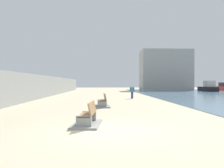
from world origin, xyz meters
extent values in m
plane|color=beige|center=(0.00, 18.00, 0.00)|extent=(120.00, 120.00, 0.00)
cube|color=gray|center=(-7.50, 18.00, 1.33)|extent=(0.80, 64.00, 2.66)
cube|color=gray|center=(-0.90, 0.44, 0.25)|extent=(0.62, 0.25, 0.50)
cube|color=gray|center=(-0.77, 1.84, 0.25)|extent=(0.62, 0.25, 0.50)
cube|color=#997047|center=(-0.84, 1.14, 0.45)|extent=(0.65, 1.64, 0.06)
cube|color=#997047|center=(-0.61, 1.12, 0.73)|extent=(0.31, 1.61, 0.50)
cube|color=gray|center=(-0.84, 1.14, 0.04)|extent=(1.29, 2.19, 0.08)
cube|color=gray|center=(-0.19, 7.68, 0.25)|extent=(0.61, 0.24, 0.50)
cube|color=gray|center=(-0.27, 9.07, 0.25)|extent=(0.61, 0.24, 0.50)
cube|color=#997047|center=(-0.23, 8.37, 0.45)|extent=(0.59, 1.63, 0.06)
cube|color=#997047|center=(0.00, 8.39, 0.73)|extent=(0.26, 1.61, 0.50)
cube|color=gray|center=(-0.23, 8.37, 0.04)|extent=(1.22, 2.16, 0.08)
cylinder|color=navy|center=(3.23, 17.01, 0.37)|extent=(0.12, 0.12, 0.75)
cylinder|color=navy|center=(3.10, 17.04, 0.37)|extent=(0.12, 0.12, 0.75)
cube|color=teal|center=(3.16, 17.02, 1.01)|extent=(0.36, 0.26, 0.53)
sphere|color=tan|center=(3.16, 17.02, 1.41)|extent=(0.20, 0.20, 0.20)
cylinder|color=teal|center=(3.38, 16.96, 1.04)|extent=(0.09, 0.09, 0.48)
cylinder|color=teal|center=(2.95, 17.09, 1.04)|extent=(0.09, 0.09, 0.48)
cube|color=red|center=(28.34, 43.89, 0.52)|extent=(3.03, 7.88, 0.97)
cube|color=black|center=(21.84, 37.86, 0.51)|extent=(2.54, 6.00, 0.93)
cube|color=beige|center=(21.78, 36.98, 1.61)|extent=(1.68, 2.68, 1.26)
cube|color=#9E9E99|center=(15.17, 46.00, 4.88)|extent=(12.00, 6.00, 9.75)
camera|label=1|loc=(-0.17, -8.30, 1.77)|focal=35.97mm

